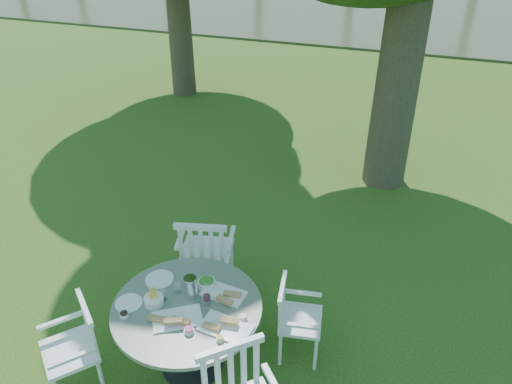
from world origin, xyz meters
TOP-DOWN VIEW (x-y plane):
  - ground at (0.00, 0.00)m, footprint 140.00×140.00m
  - table at (-0.05, -1.54)m, footprint 1.27×1.27m
  - chair_ne at (0.76, -1.10)m, footprint 0.43×0.46m
  - chair_nw at (-0.27, -0.67)m, footprint 0.61×0.58m
  - chair_sw at (-0.84, -2.00)m, footprint 0.62×0.62m
  - tableware at (-0.05, -1.50)m, footprint 1.22×0.73m

SIDE VIEW (x-z plane):
  - ground at x=0.00m, z-range 0.00..0.00m
  - chair_ne at x=0.76m, z-range 0.07..0.87m
  - chair_sw at x=-0.84m, z-range 0.08..0.97m
  - table at x=-0.05m, z-range 0.21..0.95m
  - chair_nw at x=-0.27m, z-range 0.09..1.11m
  - tableware at x=-0.05m, z-range 0.67..0.89m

